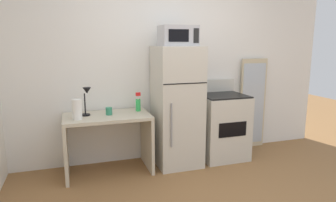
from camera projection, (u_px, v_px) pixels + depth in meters
wall_back_white at (167, 67)px, 4.28m from camera, size 5.00×0.10×2.60m
desk at (108, 133)px, 3.80m from camera, size 1.06×0.61×0.75m
desk_lamp at (86, 97)px, 3.67m from camera, size 0.14×0.12×0.35m
coffee_mug at (109, 111)px, 3.76m from camera, size 0.08×0.08×0.09m
paper_towel_roll at (77, 109)px, 3.52m from camera, size 0.11×0.11×0.24m
spray_bottle at (138, 104)px, 3.95m from camera, size 0.06×0.06×0.25m
refrigerator at (177, 107)px, 4.02m from camera, size 0.58×0.64×1.59m
microwave at (178, 36)px, 3.83m from camera, size 0.46×0.35×0.26m
oven_range at (222, 126)px, 4.31m from camera, size 0.64×0.61×1.10m
leaning_mirror at (253, 104)px, 4.71m from camera, size 0.44×0.03×1.40m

